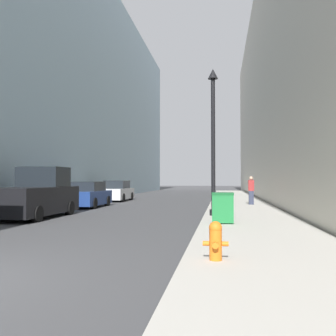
# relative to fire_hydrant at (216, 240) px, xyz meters

# --- Properties ---
(sidewalk_right) EXTENTS (3.66, 60.00, 0.16)m
(sidewalk_right) POSITION_rel_fire_hydrant_xyz_m (1.19, 16.13, -0.45)
(sidewalk_right) COLOR #B7B2A8
(sidewalk_right) RESTS_ON ground
(building_left_glass) EXTENTS (12.00, 60.00, 20.07)m
(building_left_glass) POSITION_rel_fire_hydrant_xyz_m (-16.05, 24.13, 9.50)
(building_left_glass) COLOR #99B7C6
(building_left_glass) RESTS_ON ground
(building_right_stone) EXTENTS (12.00, 60.00, 18.63)m
(building_right_stone) POSITION_rel_fire_hydrant_xyz_m (9.12, 24.13, 8.78)
(building_right_stone) COLOR beige
(building_right_stone) RESTS_ON ground
(fire_hydrant) EXTENTS (0.47, 0.36, 0.71)m
(fire_hydrant) POSITION_rel_fire_hydrant_xyz_m (0.00, 0.00, 0.00)
(fire_hydrant) COLOR orange
(fire_hydrant) RESTS_ON sidewalk_right
(trash_bin) EXTENTS (0.74, 0.66, 1.04)m
(trash_bin) POSITION_rel_fire_hydrant_xyz_m (0.15, 5.97, 0.16)
(trash_bin) COLOR #1E7538
(trash_bin) RESTS_ON sidewalk_right
(lamppost) EXTENTS (0.42, 0.42, 6.16)m
(lamppost) POSITION_rel_fire_hydrant_xyz_m (-0.23, 8.76, 3.09)
(lamppost) COLOR black
(lamppost) RESTS_ON sidewalk_right
(pickup_truck) EXTENTS (2.19, 5.05, 2.22)m
(pickup_truck) POSITION_rel_fire_hydrant_xyz_m (-7.95, 8.41, 0.39)
(pickup_truck) COLOR black
(pickup_truck) RESTS_ON ground
(parked_sedan_near) EXTENTS (1.89, 4.10, 1.54)m
(parked_sedan_near) POSITION_rel_fire_hydrant_xyz_m (-7.86, 14.58, 0.18)
(parked_sedan_near) COLOR navy
(parked_sedan_near) RESTS_ON ground
(parked_sedan_far) EXTENTS (1.85, 4.34, 1.59)m
(parked_sedan_far) POSITION_rel_fire_hydrant_xyz_m (-7.99, 21.35, 0.20)
(parked_sedan_far) COLOR silver
(parked_sedan_far) RESTS_ON ground
(pedestrian_on_sidewalk) EXTENTS (0.34, 0.22, 1.69)m
(pedestrian_on_sidewalk) POSITION_rel_fire_hydrant_xyz_m (1.86, 16.01, 0.47)
(pedestrian_on_sidewalk) COLOR #2D3347
(pedestrian_on_sidewalk) RESTS_ON sidewalk_right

